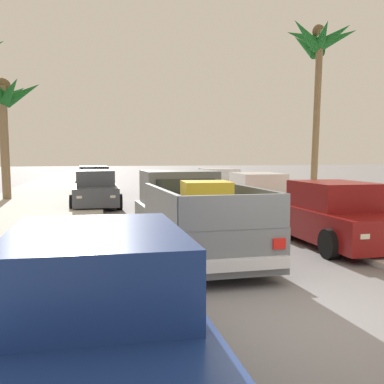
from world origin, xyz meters
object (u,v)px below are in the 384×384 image
at_px(car_right_mid, 258,197).
at_px(palm_tree_left_mid, 318,52).
at_px(pickup_truck, 193,219).
at_px(car_left_mid, 335,216).
at_px(car_left_far, 94,181).
at_px(car_left_near, 219,186).
at_px(palm_tree_left_fore, 3,100).
at_px(car_right_near, 96,190).
at_px(car_right_far, 97,323).

height_order(car_right_mid, palm_tree_left_mid, palm_tree_left_mid).
relative_size(pickup_truck, car_left_mid, 1.23).
bearing_deg(car_left_far, car_right_mid, -61.66).
xyz_separation_m(pickup_truck, car_left_near, (3.55, 11.03, -0.09)).
xyz_separation_m(car_left_near, palm_tree_left_mid, (4.79, -0.13, 6.32)).
height_order(car_left_far, palm_tree_left_fore, palm_tree_left_fore).
xyz_separation_m(car_right_near, car_right_far, (0.01, -15.63, 0.00)).
xyz_separation_m(car_left_near, car_right_near, (-5.63, -1.08, 0.00)).
distance_m(car_right_near, palm_tree_left_fore, 6.29).
relative_size(car_right_far, palm_tree_left_mid, 0.51).
height_order(palm_tree_left_fore, palm_tree_left_mid, palm_tree_left_mid).
height_order(car_left_near, car_right_mid, same).
height_order(car_right_near, palm_tree_left_mid, palm_tree_left_mid).
bearing_deg(car_right_mid, car_left_mid, -89.15).
bearing_deg(palm_tree_left_mid, car_left_mid, -114.32).
distance_m(car_right_near, car_left_far, 6.27).
relative_size(car_left_near, car_right_near, 1.01).
bearing_deg(car_right_mid, car_right_far, -116.29).
bearing_deg(car_left_mid, car_right_mid, 90.85).
bearing_deg(car_right_far, car_left_near, 71.42).
height_order(car_left_far, palm_tree_left_mid, palm_tree_left_mid).
distance_m(pickup_truck, palm_tree_left_fore, 14.63).
height_order(car_right_mid, car_left_far, same).
bearing_deg(car_right_mid, palm_tree_left_fore, 143.77).
xyz_separation_m(car_left_mid, car_left_far, (-5.78, 15.81, 0.00)).
xyz_separation_m(car_left_far, palm_tree_left_mid, (10.52, -5.31, 6.32)).
xyz_separation_m(pickup_truck, palm_tree_left_mid, (8.35, 10.89, 6.24)).
distance_m(car_left_near, car_right_mid, 5.39).
xyz_separation_m(car_right_far, palm_tree_left_fore, (-4.07, 18.40, 3.92)).
bearing_deg(car_right_far, palm_tree_left_fore, 102.48).
xyz_separation_m(car_right_near, car_right_mid, (5.60, -4.31, 0.00)).
bearing_deg(car_left_near, pickup_truck, -107.86).
height_order(car_left_near, car_left_mid, same).
xyz_separation_m(car_left_near, car_left_mid, (0.05, -10.63, 0.00)).
distance_m(car_left_mid, car_right_far, 8.32).
bearing_deg(palm_tree_left_fore, car_right_far, -77.52).
distance_m(car_left_near, car_right_near, 5.73).
distance_m(car_right_near, car_left_mid, 11.10).
xyz_separation_m(pickup_truck, car_left_mid, (3.60, 0.40, -0.09)).
xyz_separation_m(pickup_truck, palm_tree_left_fore, (-6.14, 12.72, 3.83)).
bearing_deg(car_left_far, palm_tree_left_mid, -26.79).
height_order(car_left_mid, car_left_far, same).
distance_m(pickup_truck, car_right_mid, 6.65).
bearing_deg(pickup_truck, car_right_far, -109.97).
bearing_deg(car_left_far, car_left_near, -42.12).
xyz_separation_m(car_right_near, palm_tree_left_mid, (10.42, 0.95, 6.32)).
height_order(pickup_truck, palm_tree_left_mid, palm_tree_left_mid).
bearing_deg(pickup_truck, car_left_mid, 6.34).
distance_m(car_left_near, palm_tree_left_mid, 7.94).
bearing_deg(car_right_near, palm_tree_left_fore, 145.68).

